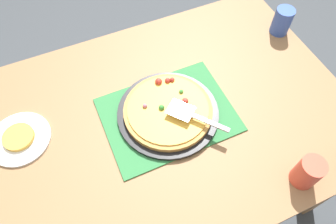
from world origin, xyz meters
TOP-DOWN VIEW (x-y plane):
  - ground_plane at (0.00, 0.00)m, footprint 8.00×8.00m
  - dining_table at (0.00, 0.00)m, footprint 1.40×1.00m
  - placemat at (0.00, 0.00)m, footprint 0.48×0.36m
  - pizza_pan at (0.00, 0.00)m, footprint 0.38×0.38m
  - pizza at (-0.00, -0.00)m, footprint 0.33×0.33m
  - plate_far_right at (0.53, -0.12)m, footprint 0.22×0.22m
  - served_slice_right at (0.53, -0.12)m, footprint 0.11×0.11m
  - cup_far at (-0.30, 0.41)m, footprint 0.08×0.08m
  - cup_corner at (-0.64, -0.20)m, footprint 0.08×0.08m
  - pizza_server at (-0.06, 0.08)m, footprint 0.18×0.21m

SIDE VIEW (x-z plane):
  - ground_plane at x=0.00m, z-range 0.00..0.00m
  - dining_table at x=0.00m, z-range 0.27..1.02m
  - placemat at x=0.00m, z-range 0.75..0.76m
  - plate_far_right at x=0.53m, z-range 0.75..0.76m
  - pizza_pan at x=0.00m, z-range 0.76..0.77m
  - served_slice_right at x=0.53m, z-range 0.76..0.78m
  - pizza at x=0.00m, z-range 0.76..0.81m
  - cup_far at x=-0.30m, z-range 0.75..0.87m
  - cup_corner at x=-0.64m, z-range 0.75..0.87m
  - pizza_server at x=-0.06m, z-range 0.81..0.82m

